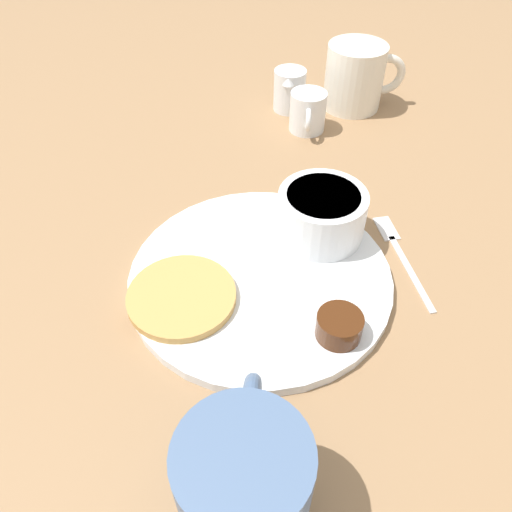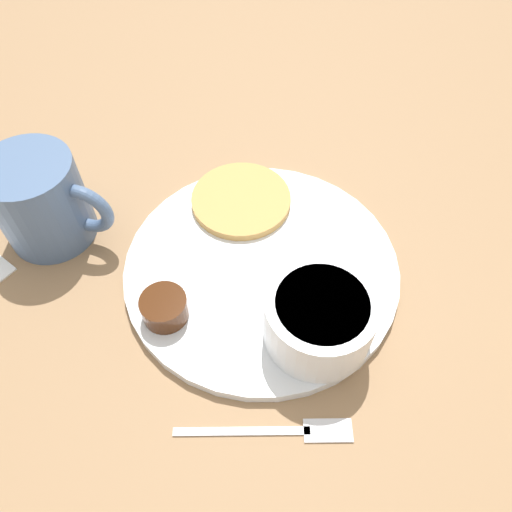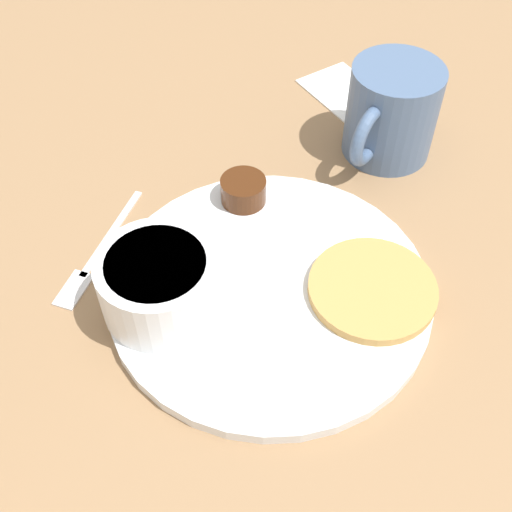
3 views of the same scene
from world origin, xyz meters
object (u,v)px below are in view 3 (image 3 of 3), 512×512
Objects in this scene: plate at (270,289)px; fork at (93,259)px; bowl at (159,283)px; coffee_mug at (391,113)px.

plate reaches higher than fork.
plate is 2.85× the size of bowl.
coffee_mug is 0.99× the size of fork.
coffee_mug is (-0.07, 0.30, 0.01)m from bowl.
fork is at bearing -92.39° from coffee_mug.
bowl is (-0.03, -0.09, 0.04)m from plate.
coffee_mug reaches higher than plate.
plate is 0.10m from bowl.
plate is at bearing 45.97° from fork.
bowl is 0.10m from fork.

